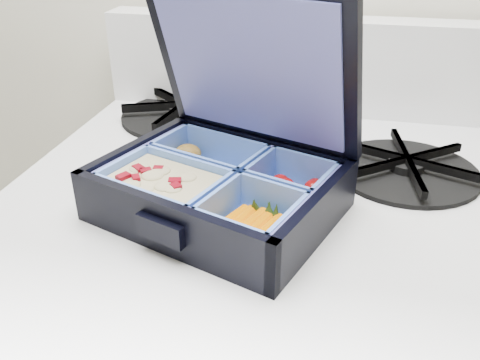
# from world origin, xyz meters

# --- Properties ---
(bento_box) EXTENTS (0.26, 0.23, 0.05)m
(bento_box) POSITION_xyz_m (-0.03, 1.64, 0.88)
(bento_box) COLOR black
(bento_box) RESTS_ON stove
(burner_grate) EXTENTS (0.21, 0.21, 0.02)m
(burner_grate) POSITION_xyz_m (0.16, 1.76, 0.86)
(burner_grate) COLOR black
(burner_grate) RESTS_ON stove
(burner_grate_rear) EXTENTS (0.24, 0.24, 0.02)m
(burner_grate_rear) POSITION_xyz_m (-0.14, 1.88, 0.86)
(burner_grate_rear) COLOR black
(burner_grate_rear) RESTS_ON stove
(fork) EXTENTS (0.12, 0.15, 0.01)m
(fork) POSITION_xyz_m (0.07, 1.75, 0.86)
(fork) COLOR #A0A0A7
(fork) RESTS_ON stove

